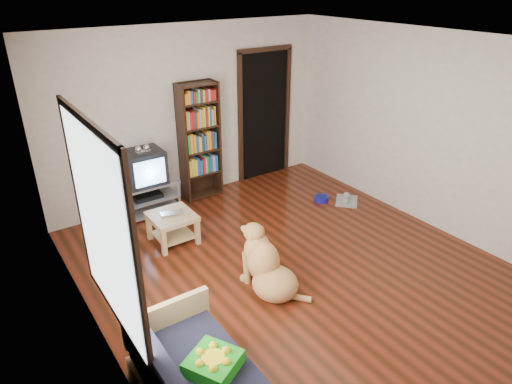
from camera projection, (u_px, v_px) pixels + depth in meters
ground at (291, 266)px, 5.52m from camera, size 5.00×5.00×0.00m
ceiling at (300, 42)px, 4.40m from camera, size 5.00×5.00×0.00m
wall_back at (190, 114)px, 6.82m from camera, size 4.50×0.00×4.50m
wall_left at (86, 225)px, 3.81m from camera, size 0.00×5.00×5.00m
wall_right at (426, 131)px, 6.11m from camera, size 0.00×5.00×5.00m
green_cushion at (213, 363)px, 3.52m from camera, size 0.49×0.49×0.12m
laptop at (173, 215)px, 5.84m from camera, size 0.33×0.25×0.02m
dog_bowl at (321, 198)px, 7.09m from camera, size 0.22×0.22×0.08m
grey_rag at (347, 201)px, 7.07m from camera, size 0.51×0.51×0.03m
window at (103, 229)px, 3.36m from camera, size 0.03×1.46×1.70m
doorway at (264, 112)px, 7.57m from camera, size 1.03×0.05×2.19m
tv_stand at (147, 197)px, 6.62m from camera, size 0.90×0.45×0.50m
crt_tv at (143, 166)px, 6.43m from camera, size 0.55×0.52×0.58m
bookshelf at (199, 135)px, 6.85m from camera, size 0.60×0.30×1.80m
coffee_table at (172, 223)px, 5.92m from camera, size 0.55×0.55×0.40m
dog at (267, 268)px, 5.00m from camera, size 0.55×0.92×0.78m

